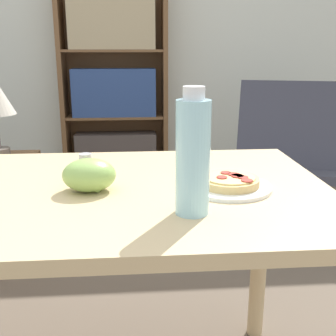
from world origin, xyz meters
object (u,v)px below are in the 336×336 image
Objects in this scene: bookshelf at (115,90)px; grape_bunch at (89,175)px; drink_bottle at (193,156)px; salt_shaker at (86,166)px; side_table at (6,207)px; lounge_chair_far at (287,180)px; pizza_on_plate at (229,183)px.

grape_bunch is at bearing -89.10° from bookshelf.
drink_bottle is 0.41m from salt_shaker.
bookshelf is at bearing 67.52° from side_table.
salt_shaker is 0.07× the size of lounge_chair_far.
pizza_on_plate reaches higher than side_table.
lounge_chair_far is at bearing 63.71° from pizza_on_plate.
drink_bottle is at bearing -34.85° from grape_bunch.
drink_bottle is at bearing -47.91° from salt_shaker.
bookshelf is at bearing 96.20° from drink_bottle.
grape_bunch is 0.49× the size of drink_bottle.
bookshelf is (-0.40, 2.44, 0.01)m from pizza_on_plate.
grape_bunch is 1.36m from side_table.
side_table is at bearing 122.54° from drink_bottle.
salt_shaker is (-0.27, 0.29, -0.10)m from drink_bottle.
pizza_on_plate is at bearing -80.64° from bookshelf.
pizza_on_plate is 0.25× the size of lounge_chair_far.
side_table is at bearing 119.24° from salt_shaker.
pizza_on_plate is 1.62× the size of grape_bunch.
side_table is (-0.82, 1.29, -0.60)m from drink_bottle.
salt_shaker is at bearing -60.76° from side_table.
drink_bottle is 0.52× the size of side_table.
grape_bunch is 0.15× the size of lounge_chair_far.
drink_bottle reaches higher than pizza_on_plate.
lounge_chair_far is at bearing 10.55° from side_table.
drink_bottle reaches higher than side_table.
drink_bottle is (0.24, -0.17, 0.09)m from grape_bunch.
lounge_chair_far is at bearing 53.04° from grape_bunch.
grape_bunch is 0.09× the size of bookshelf.
salt_shaker is (-0.39, 0.14, 0.02)m from pizza_on_plate.
lounge_chair_far is at bearing 49.93° from salt_shaker.
grape_bunch reaches higher than salt_shaker.
grape_bunch is 1.86m from lounge_chair_far.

